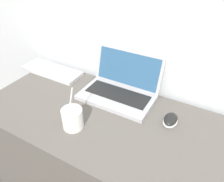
% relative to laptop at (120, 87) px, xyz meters
% --- Properties ---
extents(desk, '(1.34, 0.57, 0.77)m').
position_rel_laptop_xyz_m(desk, '(0.09, -0.19, -0.43)').
color(desk, '#5B5651').
rests_on(desk, ground_plane).
extents(laptop, '(0.37, 0.27, 0.21)m').
position_rel_laptop_xyz_m(laptop, '(0.00, 0.00, 0.00)').
color(laptop, '#ADADB2').
rests_on(laptop, desk).
extents(drink_cup, '(0.09, 0.09, 0.19)m').
position_rel_laptop_xyz_m(drink_cup, '(-0.07, -0.31, 0.00)').
color(drink_cup, white).
rests_on(drink_cup, desk).
extents(computer_mouse, '(0.06, 0.09, 0.03)m').
position_rel_laptop_xyz_m(computer_mouse, '(0.29, -0.08, -0.03)').
color(computer_mouse, white).
rests_on(computer_mouse, desk).
extents(external_keyboard, '(0.38, 0.14, 0.02)m').
position_rel_laptop_xyz_m(external_keyboard, '(-0.47, 0.00, -0.04)').
color(external_keyboard, silver).
rests_on(external_keyboard, desk).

